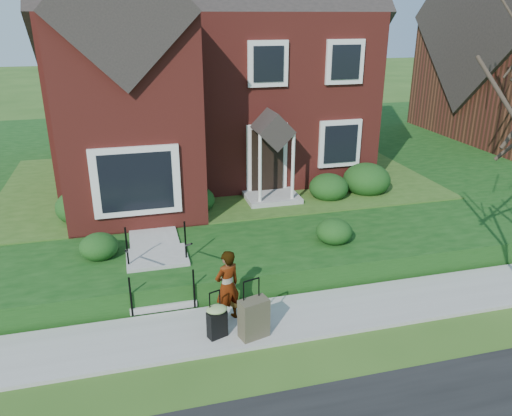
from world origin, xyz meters
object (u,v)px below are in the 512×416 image
object	(u,v)px
front_steps	(159,273)
suitcase_olive	(254,318)
suitcase_black	(217,320)
woman	(227,286)

from	to	relation	value
front_steps	suitcase_olive	distance (m)	2.82
suitcase_black	suitcase_olive	bearing A→B (deg)	-33.68
woman	suitcase_black	world-z (taller)	woman
front_steps	suitcase_black	xyz separation A→B (m)	(0.93, -2.14, -0.01)
woman	suitcase_black	bearing A→B (deg)	34.88
woman	suitcase_olive	distance (m)	0.87
woman	suitcase_olive	bearing A→B (deg)	94.10
woman	suitcase_black	size ratio (longest dim) A/B	1.58
front_steps	woman	bearing A→B (deg)	-52.34
woman	suitcase_olive	xyz separation A→B (m)	(0.37, -0.69, -0.37)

